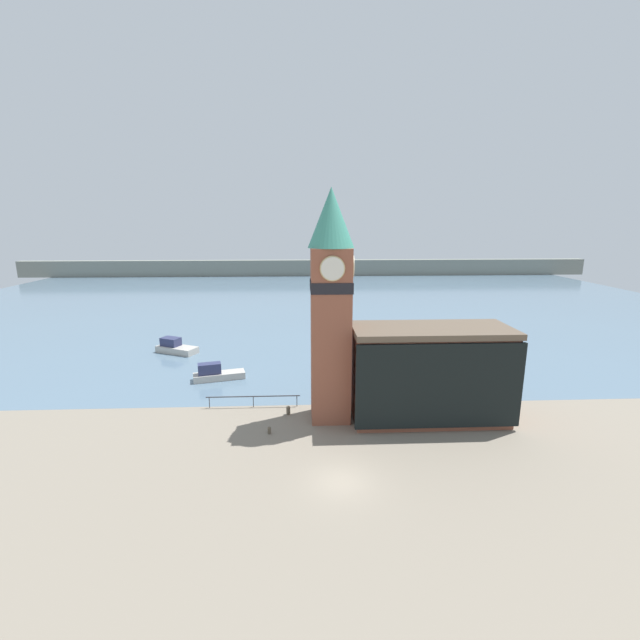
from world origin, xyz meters
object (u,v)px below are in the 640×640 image
(clock_tower, at_px, (331,302))
(pier_building, at_px, (430,374))
(mooring_bollard_near, at_px, (269,430))
(mooring_bollard_far, at_px, (288,410))
(boat_far, at_px, (175,347))
(boat_near, at_px, (216,374))

(clock_tower, bearing_deg, pier_building, -3.82)
(mooring_bollard_near, relative_size, mooring_bollard_far, 0.76)
(boat_far, height_order, mooring_bollard_near, boat_far)
(boat_far, bearing_deg, boat_near, -28.94)
(mooring_bollard_far, bearing_deg, pier_building, -6.09)
(boat_near, bearing_deg, clock_tower, -54.31)
(boat_near, relative_size, boat_far, 0.98)
(boat_near, distance_m, boat_far, 12.62)
(boat_far, relative_size, mooring_bollard_far, 7.18)
(pier_building, xyz_separation_m, boat_far, (-27.57, 20.69, -3.42))
(clock_tower, distance_m, boat_near, 18.14)
(pier_building, xyz_separation_m, boat_near, (-20.30, 10.38, -3.44))
(clock_tower, xyz_separation_m, mooring_bollard_far, (-3.70, 0.73, -9.92))
(boat_far, bearing_deg, clock_tower, -20.69)
(clock_tower, height_order, mooring_bollard_far, clock_tower)
(boat_far, relative_size, mooring_bollard_near, 9.41)
(clock_tower, distance_m, boat_far, 29.35)
(pier_building, height_order, boat_near, pier_building)
(pier_building, bearing_deg, mooring_bollard_near, -170.88)
(pier_building, relative_size, mooring_bollard_near, 21.68)
(boat_near, bearing_deg, mooring_bollard_near, -76.72)
(clock_tower, xyz_separation_m, boat_near, (-11.79, 9.81, -9.68))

